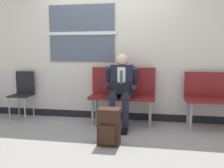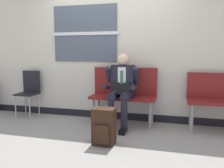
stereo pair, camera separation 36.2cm
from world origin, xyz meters
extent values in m
plane|color=gray|center=(0.00, 0.00, 0.00)|extent=(18.00, 18.00, 0.00)
cube|color=beige|center=(0.00, 0.58, 1.85)|extent=(6.35, 0.12, 1.78)
cube|color=beige|center=(0.00, 0.58, 0.55)|extent=(6.35, 0.12, 0.82)
cube|color=black|center=(0.00, 0.58, 0.07)|extent=(6.35, 0.14, 0.14)
cube|color=#4C5666|center=(-0.53, 0.51, 1.64)|extent=(1.27, 0.02, 1.06)
cube|color=silver|center=(-0.53, 0.50, 1.64)|extent=(1.35, 0.03, 0.06)
cube|color=maroon|center=(0.29, 0.23, 0.49)|extent=(1.16, 0.42, 0.05)
cube|color=maroon|center=(0.29, 0.41, 0.76)|extent=(1.16, 0.04, 0.50)
cylinder|color=gray|center=(-0.21, 0.08, 0.23)|extent=(0.05, 0.05, 0.46)
cylinder|color=gray|center=(-0.21, 0.38, 0.23)|extent=(0.05, 0.05, 0.46)
cylinder|color=gray|center=(0.79, 0.08, 0.23)|extent=(0.05, 0.05, 0.46)
cylinder|color=gray|center=(0.79, 0.38, 0.23)|extent=(0.05, 0.05, 0.46)
cube|color=maroon|center=(1.94, 0.23, 0.49)|extent=(1.12, 0.42, 0.05)
cube|color=maroon|center=(1.94, 0.41, 0.73)|extent=(1.12, 0.04, 0.43)
cylinder|color=gray|center=(1.46, 0.08, 0.23)|extent=(0.05, 0.05, 0.46)
cylinder|color=gray|center=(1.46, 0.38, 0.23)|extent=(0.05, 0.05, 0.46)
cylinder|color=#1E1E2D|center=(0.18, 0.02, 0.56)|extent=(0.15, 0.40, 0.15)
cylinder|color=#1E1E2D|center=(0.18, -0.17, 0.26)|extent=(0.11, 0.11, 0.51)
cube|color=black|center=(0.18, -0.23, 0.04)|extent=(0.10, 0.26, 0.07)
cylinder|color=#1E1E2D|center=(0.40, 0.02, 0.56)|extent=(0.15, 0.40, 0.15)
cylinder|color=#1E1E2D|center=(0.40, -0.17, 0.26)|extent=(0.11, 0.11, 0.51)
cube|color=black|center=(0.40, -0.23, 0.04)|extent=(0.10, 0.26, 0.07)
cube|color=#1E1E2D|center=(0.29, 0.23, 0.79)|extent=(0.40, 0.18, 0.55)
cube|color=silver|center=(0.29, 0.14, 0.84)|extent=(0.14, 0.01, 0.39)
cube|color=#2D664C|center=(0.29, 0.13, 0.81)|extent=(0.05, 0.01, 0.33)
sphere|color=beige|center=(0.29, 0.23, 1.16)|extent=(0.21, 0.21, 0.21)
cylinder|color=#1E1E2D|center=(0.05, 0.16, 0.90)|extent=(0.09, 0.25, 0.30)
cylinder|color=#1E1E2D|center=(0.05, -0.01, 0.71)|extent=(0.08, 0.27, 0.12)
cylinder|color=#1E1E2D|center=(0.53, 0.16, 0.90)|extent=(0.09, 0.25, 0.30)
cylinder|color=#1E1E2D|center=(0.53, -0.01, 0.71)|extent=(0.08, 0.27, 0.12)
cube|color=black|center=(0.29, -0.01, 0.61)|extent=(0.32, 0.22, 0.02)
cube|color=black|center=(0.29, 0.12, 0.72)|extent=(0.32, 0.08, 0.21)
cube|color=#331E14|center=(0.24, -0.74, 0.26)|extent=(0.31, 0.22, 0.51)
cube|color=#331E14|center=(0.24, -0.87, 0.18)|extent=(0.21, 0.04, 0.26)
cube|color=black|center=(-1.68, 0.26, 0.46)|extent=(0.38, 0.38, 0.03)
cube|color=black|center=(-1.68, 0.43, 0.69)|extent=(0.38, 0.03, 0.44)
cylinder|color=#A5A5AA|center=(-1.84, 0.10, 0.22)|extent=(0.02, 0.02, 0.44)
cylinder|color=#A5A5AA|center=(-1.52, 0.10, 0.22)|extent=(0.02, 0.02, 0.44)
cylinder|color=#A5A5AA|center=(-1.84, 0.42, 0.22)|extent=(0.02, 0.02, 0.44)
cylinder|color=#A5A5AA|center=(-1.52, 0.42, 0.22)|extent=(0.02, 0.02, 0.44)
camera|label=1|loc=(0.82, -3.85, 1.28)|focal=37.68mm
camera|label=2|loc=(1.18, -3.77, 1.28)|focal=37.68mm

